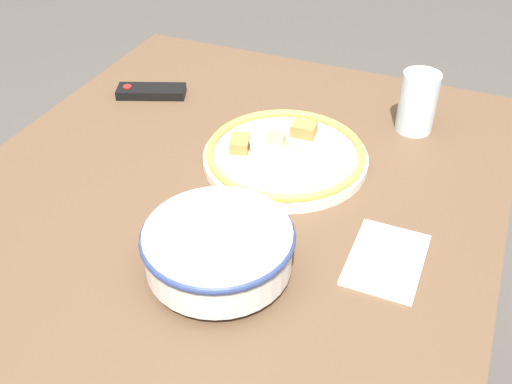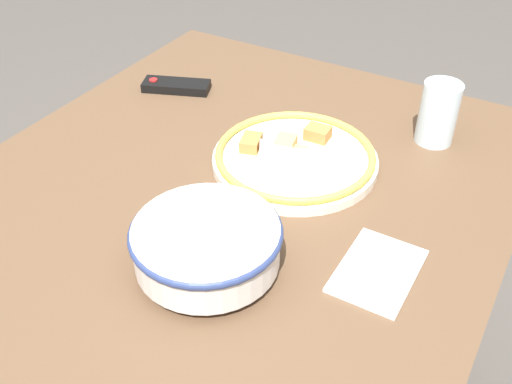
# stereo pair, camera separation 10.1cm
# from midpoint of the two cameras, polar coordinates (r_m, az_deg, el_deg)

# --- Properties ---
(dining_table) EXTENTS (1.13, 0.96, 0.77)m
(dining_table) POSITION_cam_midpoint_polar(r_m,az_deg,el_deg) (1.15, 0.11, -3.54)
(dining_table) COLOR brown
(dining_table) RESTS_ON ground_plane
(noodle_bowl) EXTENTS (0.23, 0.23, 0.08)m
(noodle_bowl) POSITION_cam_midpoint_polar(r_m,az_deg,el_deg) (0.90, -1.52, -5.13)
(noodle_bowl) COLOR silver
(noodle_bowl) RESTS_ON dining_table
(food_plate) EXTENTS (0.32, 0.32, 0.04)m
(food_plate) POSITION_cam_midpoint_polar(r_m,az_deg,el_deg) (1.15, 6.20, 3.26)
(food_plate) COLOR silver
(food_plate) RESTS_ON dining_table
(tv_remote) EXTENTS (0.11, 0.16, 0.02)m
(tv_remote) POSITION_cam_midpoint_polar(r_m,az_deg,el_deg) (1.41, -5.55, 9.97)
(tv_remote) COLOR black
(tv_remote) RESTS_ON dining_table
(drinking_glass) EXTENTS (0.08, 0.08, 0.13)m
(drinking_glass) POSITION_cam_midpoint_polar(r_m,az_deg,el_deg) (1.26, 19.23, 7.03)
(drinking_glass) COLOR silver
(drinking_glass) RESTS_ON dining_table
(folded_napkin) EXTENTS (0.16, 0.11, 0.01)m
(folded_napkin) POSITION_cam_midpoint_polar(r_m,az_deg,el_deg) (0.96, 14.54, -7.40)
(folded_napkin) COLOR white
(folded_napkin) RESTS_ON dining_table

